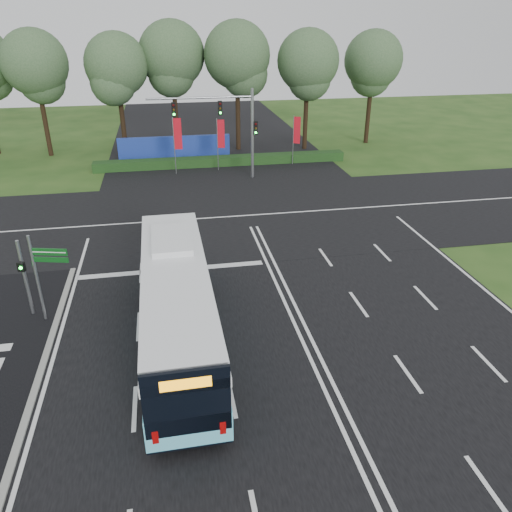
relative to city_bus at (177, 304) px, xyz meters
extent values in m
plane|color=#254818|center=(4.91, 1.34, -1.79)|extent=(120.00, 120.00, 0.00)
cube|color=black|center=(4.91, 1.34, -1.77)|extent=(20.00, 120.00, 0.04)
cube|color=black|center=(4.91, 13.34, -1.76)|extent=(120.00, 14.00, 0.05)
cube|color=gray|center=(-5.19, -1.66, -1.73)|extent=(0.25, 18.00, 0.12)
cube|color=#66D3EE|center=(0.00, 0.01, -0.68)|extent=(2.69, 12.38, 1.13)
cube|color=black|center=(0.00, 0.01, -1.20)|extent=(2.66, 12.32, 0.31)
cube|color=black|center=(0.00, 0.01, 0.35)|extent=(2.58, 12.19, 0.98)
cube|color=white|center=(0.00, 0.01, 0.96)|extent=(2.69, 12.38, 0.36)
cube|color=white|center=(0.00, 0.01, 1.32)|extent=(2.63, 11.88, 0.36)
cube|color=white|center=(-0.02, 2.59, 1.63)|extent=(1.68, 3.10, 0.26)
cube|color=black|center=(0.06, -6.11, 0.40)|extent=(2.50, 0.14, 2.27)
cube|color=orange|center=(0.06, -6.15, 1.12)|extent=(1.44, 0.07, 0.36)
cylinder|color=black|center=(-1.24, 3.50, -1.25)|extent=(0.30, 1.07, 1.07)
cylinder|color=black|center=(1.17, 3.52, -1.25)|extent=(0.30, 1.07, 1.07)
cylinder|color=black|center=(-1.17, -3.91, -1.25)|extent=(0.30, 1.07, 1.07)
cylinder|color=black|center=(1.24, -3.89, -1.25)|extent=(0.30, 1.07, 1.07)
cylinder|color=gray|center=(-6.33, 3.24, 0.01)|extent=(0.14, 0.14, 3.60)
cube|color=black|center=(-6.33, 3.06, 0.68)|extent=(0.33, 0.26, 0.41)
sphere|color=#19F233|center=(-6.33, 2.96, 0.68)|extent=(0.14, 0.14, 0.14)
cylinder|color=gray|center=(-5.70, 2.67, 0.22)|extent=(0.12, 0.12, 4.01)
cube|color=#0D4916|center=(-4.97, 2.49, 1.53)|extent=(1.47, 0.43, 0.30)
cube|color=#0D4916|center=(-4.97, 2.49, 1.17)|extent=(1.47, 0.43, 0.22)
cube|color=white|center=(-4.97, 2.45, 1.53)|extent=(1.36, 0.35, 0.04)
cylinder|color=gray|center=(0.81, 23.92, 0.56)|extent=(0.07, 0.07, 4.68)
cube|color=red|center=(1.15, 23.92, 1.54)|extent=(0.62, 0.05, 2.50)
cylinder|color=gray|center=(4.40, 24.38, 0.39)|extent=(0.07, 0.07, 4.36)
cube|color=red|center=(4.72, 24.35, 1.31)|extent=(0.58, 0.08, 2.32)
cylinder|color=gray|center=(11.09, 25.06, 0.35)|extent=(0.07, 0.07, 4.26)
cube|color=red|center=(11.38, 24.93, 1.25)|extent=(0.53, 0.27, 2.27)
cylinder|color=gray|center=(6.91, 21.84, 1.71)|extent=(0.24, 0.24, 7.00)
cylinder|color=gray|center=(2.91, 21.84, 4.61)|extent=(8.00, 0.16, 0.16)
cube|color=black|center=(4.41, 21.84, 3.81)|extent=(0.32, 0.28, 1.05)
cube|color=black|center=(0.91, 21.84, 3.81)|extent=(0.32, 0.28, 1.05)
cube|color=black|center=(7.16, 21.84, 2.21)|extent=(0.32, 0.28, 1.05)
cube|color=#163714|center=(4.91, 25.84, -1.39)|extent=(22.00, 1.20, 0.80)
cube|color=navy|center=(0.91, 28.34, -0.69)|extent=(10.00, 0.30, 2.20)
cylinder|color=black|center=(-10.61, 32.31, 2.13)|extent=(0.44, 0.44, 7.82)
sphere|color=#335230|center=(-10.61, 32.31, 6.45)|extent=(5.76, 5.76, 5.76)
cylinder|color=black|center=(-3.64, 31.68, 2.02)|extent=(0.44, 0.44, 7.62)
sphere|color=#335230|center=(-3.64, 31.68, 6.23)|extent=(5.61, 5.61, 5.61)
cylinder|color=black|center=(1.34, 32.98, 2.35)|extent=(0.44, 0.44, 8.28)
sphere|color=#335230|center=(1.34, 32.98, 6.93)|extent=(6.10, 6.10, 6.10)
cylinder|color=black|center=(7.19, 31.31, 2.35)|extent=(0.44, 0.44, 8.26)
sphere|color=#335230|center=(7.19, 31.31, 6.91)|extent=(6.09, 6.09, 6.09)
cylinder|color=black|center=(13.66, 30.40, 2.10)|extent=(0.44, 0.44, 7.77)
sphere|color=#335230|center=(13.66, 30.40, 6.39)|extent=(5.72, 5.72, 5.72)
cylinder|color=black|center=(20.67, 31.83, 2.04)|extent=(0.44, 0.44, 7.65)
sphere|color=#335230|center=(20.67, 31.83, 6.27)|extent=(5.64, 5.64, 5.64)
camera|label=1|loc=(0.00, -17.10, 10.26)|focal=35.00mm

